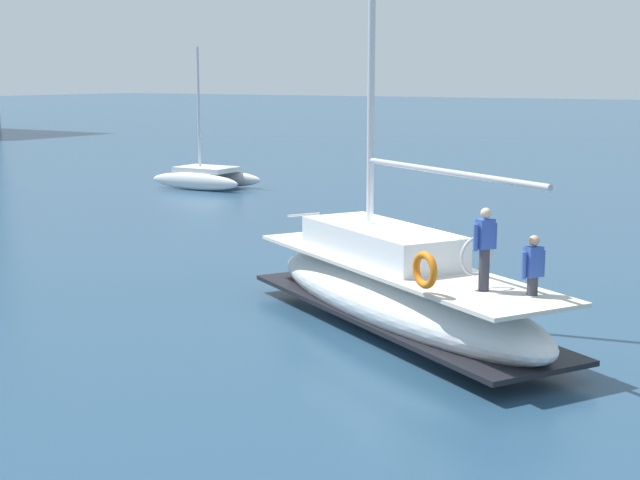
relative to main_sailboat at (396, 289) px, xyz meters
The scene contains 4 objects.
ground_plane 1.27m from the main_sailboat, 31.88° to the right, with size 400.00×400.00×0.00m, color navy.
main_sailboat is the anchor object (origin of this frame).
moored_sloop_near 26.62m from the main_sailboat, 48.00° to the left, with size 2.65×5.19×6.83m.
mooring_buoy 9.90m from the main_sailboat, 30.26° to the left, with size 0.62×0.62×0.91m.
Camera 1 is at (-18.01, -8.44, 5.45)m, focal length 51.54 mm.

